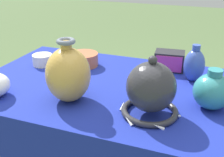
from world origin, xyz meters
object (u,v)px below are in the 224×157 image
vase_tall_bulbous (68,74)px  pot_squat_terracotta (84,59)px  pot_squat_ivory (43,60)px  vase_dome_bell (151,91)px  mosaic_tile_box (169,61)px  jar_round_cobalt (194,65)px  jar_round_teal (212,91)px

vase_tall_bulbous → pot_squat_terracotta: vase_tall_bulbous is taller
pot_squat_ivory → vase_dome_bell: bearing=-24.0°
vase_tall_bulbous → pot_squat_ivory: (-0.31, 0.29, -0.08)m
vase_tall_bulbous → mosaic_tile_box: 0.55m
mosaic_tile_box → jar_round_cobalt: (0.12, -0.09, 0.03)m
jar_round_cobalt → jar_round_teal: size_ratio=1.10×
jar_round_cobalt → jar_round_teal: (0.09, -0.23, -0.01)m
vase_dome_bell → mosaic_tile_box: (-0.01, 0.45, -0.05)m
jar_round_cobalt → vase_tall_bulbous: bearing=-140.4°
vase_tall_bulbous → vase_dome_bell: (0.32, 0.01, -0.02)m
vase_tall_bulbous → jar_round_cobalt: 0.56m
vase_tall_bulbous → jar_round_cobalt: size_ratio=1.47×
jar_round_cobalt → mosaic_tile_box: bearing=142.7°
mosaic_tile_box → pot_squat_terracotta: size_ratio=1.01×
vase_dome_bell → jar_round_cobalt: size_ratio=1.33×
pot_squat_terracotta → vase_tall_bulbous: bearing=-72.6°
mosaic_tile_box → vase_tall_bulbous: bearing=-130.2°
mosaic_tile_box → pot_squat_ivory: size_ratio=1.48×
mosaic_tile_box → pot_squat_ivory: (-0.62, -0.16, -0.02)m
vase_dome_bell → jar_round_teal: bearing=31.4°
vase_tall_bulbous → mosaic_tile_box: (0.31, 0.45, -0.06)m
pot_squat_ivory → pot_squat_terracotta: bearing=19.0°
pot_squat_ivory → jar_round_teal: (0.83, -0.16, 0.04)m
mosaic_tile_box → jar_round_teal: jar_round_teal is taller
mosaic_tile_box → pot_squat_ivory: mosaic_tile_box is taller
pot_squat_ivory → jar_round_cobalt: (0.75, 0.07, 0.05)m
vase_tall_bulbous → vase_dome_bell: vase_tall_bulbous is taller
vase_dome_bell → mosaic_tile_box: size_ratio=1.50×
pot_squat_terracotta → jar_round_teal: jar_round_teal is taller
vase_tall_bulbous → pot_squat_ivory: vase_tall_bulbous is taller
vase_dome_bell → jar_round_teal: (0.20, 0.12, -0.02)m
vase_dome_bell → pot_squat_terracotta: (-0.43, 0.35, -0.06)m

